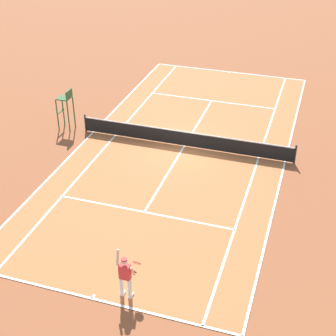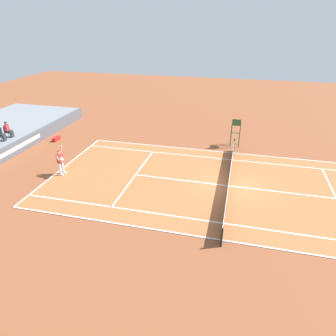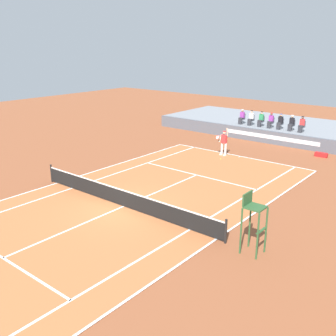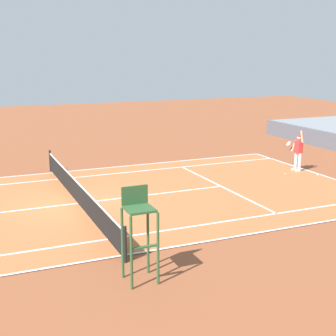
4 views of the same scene
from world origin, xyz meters
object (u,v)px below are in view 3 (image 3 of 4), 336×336
at_px(spectator_seated_5, 291,123).
at_px(spectator_seated_6, 302,125).
at_px(spectator_seated_2, 261,119).
at_px(spectator_seated_4, 280,122).
at_px(spectator_seated_3, 271,121).
at_px(umpire_chair, 253,216).
at_px(equipment_bag, 321,155).
at_px(spectator_seated_0, 242,117).
at_px(spectator_seated_1, 251,118).
at_px(tennis_ball, 221,159).
at_px(tennis_player, 224,142).

relative_size(spectator_seated_5, spectator_seated_6, 1.00).
bearing_deg(spectator_seated_2, spectator_seated_4, 0.00).
relative_size(spectator_seated_3, spectator_seated_6, 1.00).
height_order(umpire_chair, equipment_bag, umpire_chair).
distance_m(spectator_seated_0, spectator_seated_1, 0.90).
bearing_deg(tennis_ball, spectator_seated_3, 89.44).
bearing_deg(spectator_seated_6, equipment_bag, -44.37).
bearing_deg(spectator_seated_2, spectator_seated_5, 0.00).
height_order(spectator_seated_0, tennis_ball, spectator_seated_0).
height_order(tennis_ball, equipment_bag, equipment_bag).
bearing_deg(spectator_seated_2, spectator_seated_0, 180.00).
bearing_deg(spectator_seated_3, equipment_bag, -25.64).
distance_m(spectator_seated_1, spectator_seated_5, 3.63).
xyz_separation_m(spectator_seated_0, tennis_player, (2.23, -6.62, -0.66)).
height_order(spectator_seated_4, tennis_player, spectator_seated_4).
bearing_deg(spectator_seated_4, tennis_player, -101.29).
bearing_deg(spectator_seated_5, tennis_ball, -103.84).
xyz_separation_m(spectator_seated_5, spectator_seated_6, (0.85, 0.00, 0.00)).
height_order(spectator_seated_2, spectator_seated_6, same).
xyz_separation_m(spectator_seated_5, tennis_player, (-2.29, -6.62, -0.66)).
xyz_separation_m(spectator_seated_0, spectator_seated_5, (4.52, 0.00, 0.00)).
bearing_deg(equipment_bag, tennis_ball, -135.95).
bearing_deg(tennis_player, spectator_seated_3, 85.81).
xyz_separation_m(spectator_seated_0, spectator_seated_4, (3.56, 0.00, 0.00)).
bearing_deg(spectator_seated_2, tennis_player, -86.52).
height_order(spectator_seated_1, spectator_seated_6, same).
relative_size(spectator_seated_0, spectator_seated_5, 1.00).
bearing_deg(tennis_player, umpire_chair, -54.15).
distance_m(spectator_seated_3, tennis_player, 6.67).
xyz_separation_m(spectator_seated_0, spectator_seated_3, (2.72, 0.00, 0.00)).
xyz_separation_m(spectator_seated_0, spectator_seated_6, (5.38, 0.00, 0.00)).
height_order(spectator_seated_1, tennis_ball, spectator_seated_1).
height_order(spectator_seated_3, tennis_ball, spectator_seated_3).
bearing_deg(tennis_ball, spectator_seated_4, 83.20).
bearing_deg(spectator_seated_2, umpire_chair, -64.39).
distance_m(spectator_seated_2, tennis_player, 6.66).
relative_size(spectator_seated_1, spectator_seated_6, 1.00).
bearing_deg(spectator_seated_3, spectator_seated_0, 180.00).
relative_size(spectator_seated_0, umpire_chair, 0.52).
bearing_deg(tennis_player, tennis_ball, -67.86).
height_order(spectator_seated_0, spectator_seated_5, same).
xyz_separation_m(spectator_seated_0, spectator_seated_2, (1.83, 0.00, 0.00)).
xyz_separation_m(spectator_seated_4, umpire_chair, (6.91, -18.00, -0.10)).
bearing_deg(spectator_seated_6, spectator_seated_1, 180.00).
bearing_deg(spectator_seated_4, umpire_chair, -69.01).
bearing_deg(spectator_seated_0, equipment_bag, -17.52).
bearing_deg(spectator_seated_4, equipment_bag, -29.75).
distance_m(spectator_seated_0, spectator_seated_5, 4.52).
bearing_deg(spectator_seated_6, umpire_chair, -74.23).
height_order(tennis_ball, umpire_chair, umpire_chair).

